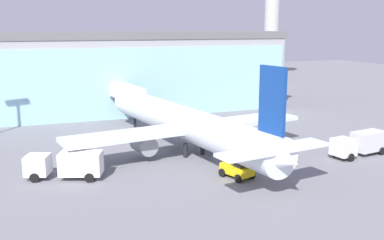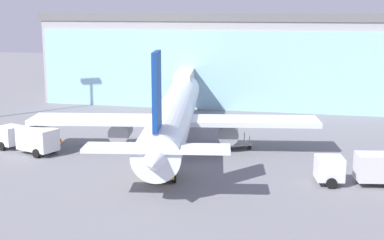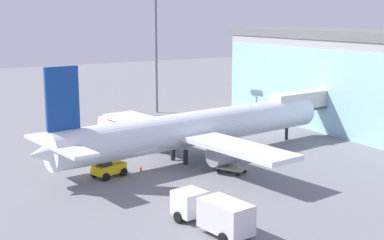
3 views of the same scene
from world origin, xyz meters
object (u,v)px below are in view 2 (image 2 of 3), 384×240
Objects in this scene: jet_bridge at (185,80)px; baggage_cart at (237,144)px; airplane at (174,115)px; pushback_tug at (162,168)px; fuel_truck at (364,168)px; safety_cone_wingtip at (61,140)px; safety_cone_nose at (170,164)px; catering_truck at (28,138)px.

jet_bridge is 4.19× the size of baggage_cart.
baggage_cart is at bearing -93.17° from airplane.
pushback_tug is at bearing -141.26° from baggage_cart.
airplane is 20.30m from fuel_truck.
safety_cone_wingtip is at bearing -23.90° from fuel_truck.
fuel_truck is at bearing -100.97° from pushback_tug.
safety_cone_nose is at bearing -27.09° from safety_cone_wingtip.
baggage_cart is (6.51, 0.38, -2.94)m from airplane.
pushback_tug reaches higher than safety_cone_nose.
baggage_cart is 9.33m from safety_cone_nose.
airplane is at bearing 0.82° from safety_cone_wingtip.
airplane reaches higher than baggage_cart.
airplane is 15.03m from catering_truck.
safety_cone_wingtip is (1.59, 4.22, -1.19)m from catering_truck.
catering_truck is 15.54m from safety_cone_nose.
safety_cone_nose is at bearing -151.47° from baggage_cart.
airplane is at bearing 157.90° from baggage_cart.
pushback_tug is (3.43, -30.39, -3.60)m from jet_bridge.
pushback_tug is (1.09, -10.82, -2.47)m from airplane.
jet_bridge is 21.52m from baggage_cart.
fuel_truck is 15.07m from baggage_cart.
fuel_truck is 2.11× the size of pushback_tug.
airplane is 70.48× the size of safety_cone_nose.
airplane reaches higher than safety_cone_wingtip.
baggage_cart is 19.15m from safety_cone_wingtip.
catering_truck reaches higher than safety_cone_nose.
safety_cone_nose is (1.02, -7.17, -3.17)m from airplane.
safety_cone_nose is 15.34m from safety_cone_wingtip.
safety_cone_wingtip is at bearing 152.91° from safety_cone_nose.
safety_cone_nose is (-16.80, 2.37, -1.19)m from fuel_truck.
catering_truck reaches higher than safety_cone_wingtip.
safety_cone_nose is (15.25, -2.76, -1.19)m from catering_truck.
fuel_truck is 17.01m from safety_cone_nose.
jet_bridge is 30.80m from pushback_tug.
jet_bridge is at bearing 0.28° from airplane.
pushback_tug is at bearing -179.43° from catering_truck.
jet_bridge is at bearing 89.29° from baggage_cart.
catering_truck and fuel_truck have the same top height.
airplane is 5.16× the size of fuel_truck.
jet_bridge reaches higher than baggage_cart.
jet_bridge reaches higher than catering_truck.
pushback_tug is 6.48× the size of safety_cone_wingtip.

